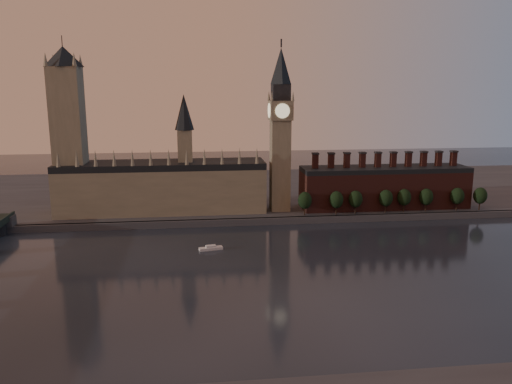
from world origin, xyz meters
TOP-DOWN VIEW (x-y plane):
  - ground at (0.00, 0.00)m, footprint 900.00×900.00m
  - north_bank at (0.00, 178.04)m, footprint 900.00×182.00m
  - palace_of_westminster at (-64.41, 114.91)m, footprint 130.00×30.30m
  - victoria_tower at (-120.00, 115.00)m, footprint 24.00×24.00m
  - big_ben at (10.00, 110.00)m, footprint 15.00×15.00m
  - chimney_block at (80.00, 110.00)m, footprint 110.00×25.00m
  - embankment_tree_0 at (23.12, 93.94)m, footprint 8.60×8.60m
  - embankment_tree_1 at (43.13, 93.61)m, footprint 8.60×8.60m
  - embankment_tree_2 at (55.61, 93.95)m, footprint 8.60×8.60m
  - embankment_tree_3 at (75.54, 94.46)m, footprint 8.60×8.60m
  - embankment_tree_4 at (87.95, 95.19)m, footprint 8.60×8.60m
  - embankment_tree_5 at (102.46, 94.75)m, footprint 8.60×8.60m
  - embankment_tree_6 at (123.60, 95.01)m, footprint 8.60×8.60m
  - embankment_tree_7 at (138.84, 94.23)m, footprint 8.60×8.60m
  - river_boat at (-36.65, 44.93)m, footprint 12.57×5.73m

SIDE VIEW (x-z plane):
  - ground at x=0.00m, z-range 0.00..0.00m
  - river_boat at x=-36.65m, z-range -0.28..2.14m
  - north_bank at x=0.00m, z-range 0.00..4.00m
  - embankment_tree_0 at x=23.12m, z-range 6.03..20.91m
  - embankment_tree_1 at x=43.13m, z-range 6.03..20.91m
  - embankment_tree_2 at x=55.61m, z-range 6.03..20.91m
  - embankment_tree_3 at x=75.54m, z-range 6.03..20.91m
  - embankment_tree_4 at x=87.95m, z-range 6.03..20.91m
  - embankment_tree_5 at x=102.46m, z-range 6.03..20.91m
  - embankment_tree_6 at x=123.60m, z-range 6.03..20.91m
  - embankment_tree_7 at x=138.84m, z-range 6.03..20.91m
  - chimney_block at x=80.00m, z-range -0.68..36.32m
  - palace_of_westminster at x=-64.41m, z-range -15.37..58.63m
  - big_ben at x=10.00m, z-range 3.33..110.33m
  - victoria_tower at x=-120.00m, z-range 5.09..113.09m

